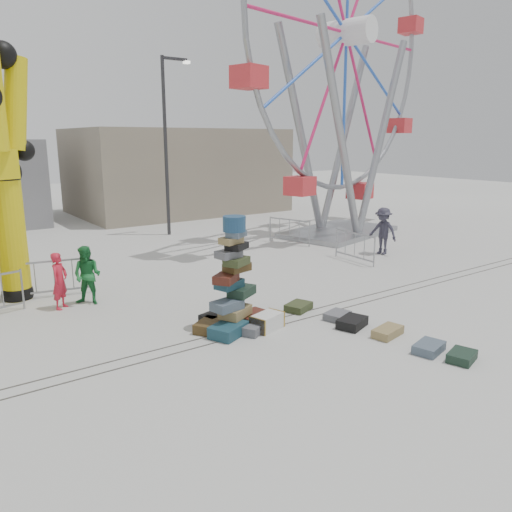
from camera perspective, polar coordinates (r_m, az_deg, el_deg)
ground at (r=11.83m, az=4.72°, el=-8.73°), size 90.00×90.00×0.00m
track_line_near at (r=12.26m, az=2.90°, el=-7.88°), size 40.00×0.04×0.01m
track_line_far at (r=12.56m, az=1.76°, el=-7.35°), size 40.00×0.04×0.01m
building_right at (r=31.74m, az=-9.05°, el=9.60°), size 12.00×8.00×5.00m
lamp_post_right at (r=23.67m, az=-10.11°, el=13.19°), size 1.41×0.25×8.00m
suitcase_tower at (r=11.87m, az=-2.65°, el=-4.75°), size 2.05×1.78×2.70m
ferris_wheel at (r=23.91m, az=10.19°, el=21.11°), size 13.26×4.60×15.79m
steamer_trunk at (r=11.95m, az=1.28°, el=-7.51°), size 0.89×0.67×0.37m
row_case_0 at (r=13.28m, az=4.88°, el=-5.80°), size 0.84×0.73×0.19m
row_case_1 at (r=12.78m, az=9.28°, el=-6.74°), size 0.74×0.64×0.18m
row_case_2 at (r=12.31m, az=10.93°, el=-7.47°), size 0.90×0.75×0.23m
row_case_3 at (r=11.98m, az=14.81°, el=-8.37°), size 0.87×0.58×0.20m
row_case_4 at (r=11.38m, az=19.15°, el=-9.86°), size 0.84×0.65×0.19m
row_case_5 at (r=11.19m, az=22.47°, el=-10.55°), size 0.76×0.63×0.19m
barricade_dummy_c at (r=15.34m, az=-22.05°, el=-2.36°), size 1.98×0.51×1.10m
barricade_wheel_front at (r=18.71m, az=11.20°, el=1.05°), size 0.22×2.00×1.10m
barricade_wheel_back at (r=21.53m, az=3.83°, el=2.85°), size 0.74×1.93×1.10m
pedestrian_red at (r=14.18m, az=-21.52°, el=-2.66°), size 0.65×0.65×1.53m
pedestrian_green at (r=14.29m, az=-18.71°, el=-2.11°), size 0.99×0.99×1.62m
pedestrian_grey at (r=20.10m, az=14.29°, el=2.79°), size 0.87×1.28×1.83m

